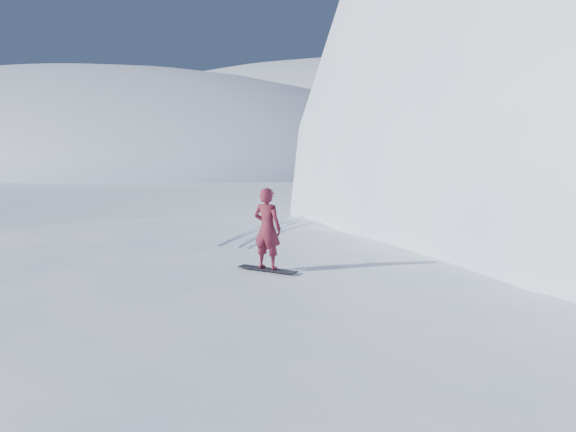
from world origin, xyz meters
The scene contains 8 objects.
ground centered at (0.00, 0.00, 0.00)m, with size 400.00×400.00×0.00m, color white.
near_ridge centered at (1.00, 3.00, 0.00)m, with size 36.00×28.00×4.80m, color white.
far_ridge_a centered at (-70.00, 60.00, 0.00)m, with size 120.00×70.00×28.00m, color white.
far_ridge_c centered at (-40.00, 110.00, 0.00)m, with size 140.00×90.00×36.00m, color white.
wind_bumps centered at (-0.56, 2.12, 0.00)m, with size 16.00×14.40×1.00m.
snowboard centered at (1.69, 0.46, 2.41)m, with size 1.44×0.27×0.02m, color black.
snowboarder centered at (1.69, 0.46, 3.35)m, with size 0.67×0.44×1.85m, color maroon.
board_tracks centered at (-1.04, 5.25, 2.42)m, with size 2.05×5.91×0.04m.
Camera 1 is at (8.72, -11.90, 5.75)m, focal length 40.00 mm.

